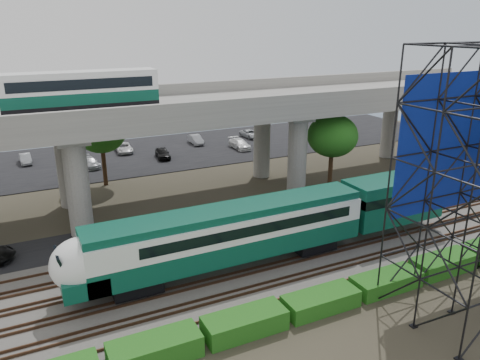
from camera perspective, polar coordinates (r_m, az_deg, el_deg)
ground at (r=31.58m, az=3.63°, el=-11.92°), size 140.00×140.00×0.00m
ballast_bed at (r=33.04m, az=1.90°, el=-10.20°), size 90.00×12.00×0.20m
service_road at (r=40.00m, az=-3.83°, el=-4.99°), size 90.00×5.00×0.08m
parking_lot at (r=61.25m, az=-12.27°, el=3.03°), size 90.00×18.00×0.08m
harbor_water at (r=82.26m, az=-16.12°, el=6.63°), size 140.00×40.00×0.03m
rail_tracks at (r=32.96m, az=1.90°, el=-9.93°), size 90.00×9.52×0.16m
commuter_train at (r=31.91m, az=2.36°, el=-5.72°), size 29.30×3.06×4.30m
overpass at (r=42.35m, az=-7.72°, el=7.80°), size 80.00×12.00×12.40m
hedge_strip at (r=28.71m, az=9.84°, el=-14.27°), size 34.60×1.80×1.20m
trees at (r=42.02m, az=-12.88°, el=3.72°), size 40.94×16.94×7.69m
parked_cars at (r=61.02m, az=-10.43°, el=3.71°), size 37.04×9.33×1.29m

